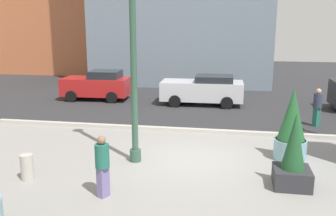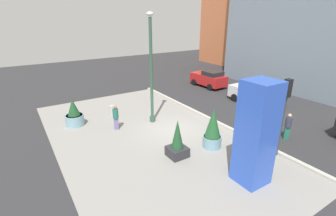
% 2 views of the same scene
% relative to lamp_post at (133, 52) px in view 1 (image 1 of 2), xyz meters
% --- Properties ---
extents(ground_plane, '(60.00, 60.00, 0.00)m').
position_rel_lamp_post_xyz_m(ground_plane, '(1.80, 4.45, -3.51)').
color(ground_plane, '#2D2D30').
extents(plaza_pavement, '(18.00, 10.00, 0.02)m').
position_rel_lamp_post_xyz_m(plaza_pavement, '(1.80, -1.55, -3.51)').
color(plaza_pavement, gray).
rests_on(plaza_pavement, ground_plane).
extents(curb_strip, '(18.00, 0.24, 0.16)m').
position_rel_lamp_post_xyz_m(curb_strip, '(1.80, 3.57, -3.43)').
color(curb_strip, '#B7B2A8').
rests_on(curb_strip, ground_plane).
extents(lamp_post, '(0.44, 0.44, 7.19)m').
position_rel_lamp_post_xyz_m(lamp_post, '(0.00, 0.00, 0.00)').
color(lamp_post, '#335642').
rests_on(lamp_post, ground_plane).
extents(potted_plant_near_right, '(1.03, 1.03, 2.35)m').
position_rel_lamp_post_xyz_m(potted_plant_near_right, '(4.91, 1.07, -2.42)').
color(potted_plant_near_right, '#7AA8B7').
rests_on(potted_plant_near_right, ground_plane).
extents(potted_plant_curbside, '(0.97, 0.97, 2.06)m').
position_rel_lamp_post_xyz_m(potted_plant_curbside, '(4.66, -1.12, -2.68)').
color(potted_plant_curbside, '#2D2D33').
rests_on(potted_plant_curbside, ground_plane).
extents(concrete_bollard, '(0.36, 0.36, 0.75)m').
position_rel_lamp_post_xyz_m(concrete_bollard, '(-2.63, -1.94, -3.13)').
color(concrete_bollard, '#B2ADA3').
rests_on(concrete_bollard, ground_plane).
extents(car_passing_lane, '(3.88, 2.12, 1.69)m').
position_rel_lamp_post_xyz_m(car_passing_lane, '(-4.76, 9.35, -2.66)').
color(car_passing_lane, red).
rests_on(car_passing_lane, ground_plane).
extents(car_curb_west, '(4.43, 2.12, 1.61)m').
position_rel_lamp_post_xyz_m(car_curb_west, '(1.42, 9.04, -2.68)').
color(car_curb_west, silver).
rests_on(car_curb_west, ground_plane).
extents(pedestrian_on_sidewalk, '(0.51, 0.51, 1.65)m').
position_rel_lamp_post_xyz_m(pedestrian_on_sidewalk, '(6.59, 5.45, -2.59)').
color(pedestrian_on_sidewalk, '#236656').
rests_on(pedestrian_on_sidewalk, ground_plane).
extents(pedestrian_crossing, '(0.48, 0.48, 1.63)m').
position_rel_lamp_post_xyz_m(pedestrian_crossing, '(-0.15, -2.58, -2.60)').
color(pedestrian_crossing, slate).
rests_on(pedestrian_crossing, ground_plane).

